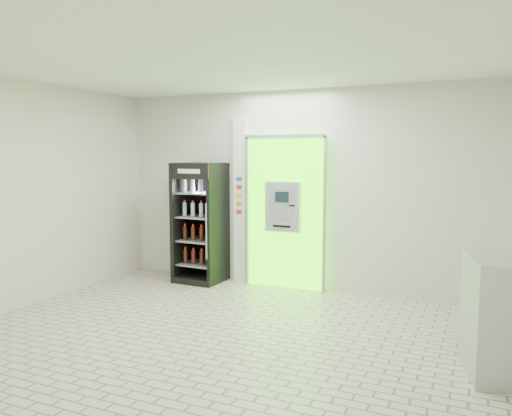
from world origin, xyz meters
The scene contains 6 objects.
ground centered at (0.00, 0.00, 0.00)m, with size 6.00×6.00×0.00m, color #BCAE9C.
room_shell centered at (0.00, 0.00, 1.84)m, with size 6.00×6.00×6.00m.
atm_assembly centered at (-0.20, 2.41, 1.17)m, with size 1.30×0.24×2.33m.
pillar centered at (-0.98, 2.45, 1.30)m, with size 0.22×0.11×2.60m.
beverage_cooler centered at (-1.56, 2.18, 0.91)m, with size 0.73×0.69×1.90m.
steel_cabinet centered at (2.72, 0.32, 0.55)m, with size 0.72×0.92×1.10m.
Camera 1 is at (2.52, -4.64, 2.01)m, focal length 35.00 mm.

